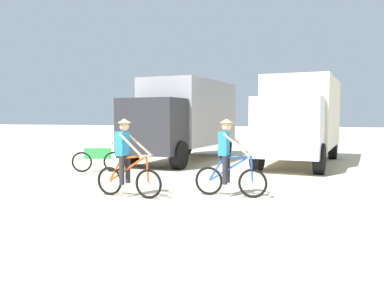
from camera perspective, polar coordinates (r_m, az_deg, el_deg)
The scene contains 6 objects.
ground_plane at distance 8.33m, azimuth -7.82°, elevation -9.07°, with size 120.00×120.00×0.00m, color beige.
box_truck_grey_hauler at distance 16.81m, azimuth -1.00°, elevation 4.06°, with size 3.11×6.97×3.35m.
box_truck_cream_rv at distance 16.20m, azimuth 15.38°, elevation 3.91°, with size 3.16×6.98×3.35m.
cyclist_orange_shirt at distance 9.36m, azimuth -9.40°, elevation -2.37°, with size 1.73×0.52×1.82m.
cyclist_cowboy_hat at distance 9.32m, azimuth 5.18°, elevation -2.36°, with size 1.73×0.52×1.82m.
bicycle_spare at distance 13.70m, azimuth -13.33°, elevation -2.26°, with size 1.64×0.73×0.97m.
Camera 1 is at (3.43, -7.35, 1.90)m, focal length 37.25 mm.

